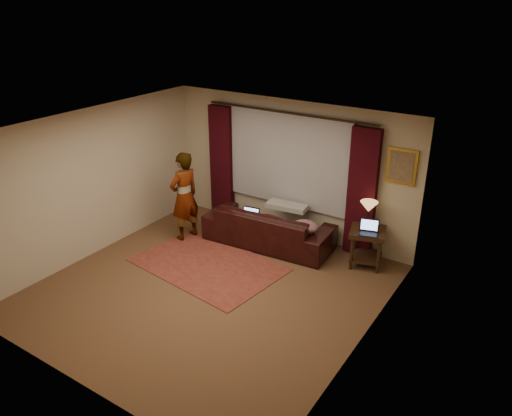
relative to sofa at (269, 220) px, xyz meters
The scene contains 20 objects.
floor 1.90m from the sofa, 88.98° to the right, with size 5.00×5.00×0.01m, color brown.
ceiling 2.80m from the sofa, 88.98° to the right, with size 5.00×5.00×0.02m, color silver.
wall_back 1.05m from the sofa, 87.17° to the left, with size 5.00×0.02×2.60m, color #C2B497.
wall_front 4.41m from the sofa, 89.57° to the right, with size 5.00×0.02×2.60m, color #C2B497.
wall_left 3.18m from the sofa, 143.33° to the right, with size 0.02×5.00×2.60m, color #C2B497.
wall_right 3.23m from the sofa, 35.95° to the right, with size 0.02×5.00×2.60m, color #C2B497.
sheer_curtain 1.18m from the sofa, 86.89° to the left, with size 2.50×0.05×1.80m, color #9F9FA6.
drape_left 1.72m from the sofa, 159.35° to the left, with size 0.50×0.14×2.30m, color black.
drape_right 1.77m from the sofa, 19.84° to the left, with size 0.50×0.14×2.30m, color black.
curtain_rod 1.98m from the sofa, 86.61° to the left, with size 0.04×0.04×3.40m, color black.
picture_frame 2.56m from the sofa, 16.53° to the left, with size 0.50×0.04×0.60m, color gold.
sofa is the anchor object (origin of this frame).
throw_blanket 0.61m from the sofa, 57.30° to the left, with size 0.76×0.30×0.09m, color #9A9A93.
clothing_pile 0.79m from the sofa, ahead, with size 0.47×0.36×0.20m, color #855261.
laptop_sofa 0.39m from the sofa, 138.17° to the right, with size 0.32×0.35×0.23m, color black, non-canonical shape.
area_rug 1.41m from the sofa, 110.37° to the right, with size 2.47×1.64×0.01m, color brown.
end_table 1.84m from the sofa, ahead, with size 0.58×0.58×0.67m, color black.
tiffany_lamp 1.84m from the sofa, 10.69° to the left, with size 0.30×0.30×0.48m, color olive, non-canonical shape.
laptop_table 1.90m from the sofa, ahead, with size 0.31×0.34×0.23m, color black, non-canonical shape.
person 1.63m from the sofa, 156.26° to the right, with size 0.50×0.50×1.71m, color #9A9A93.
Camera 1 is at (4.30, -5.26, 4.40)m, focal length 35.00 mm.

